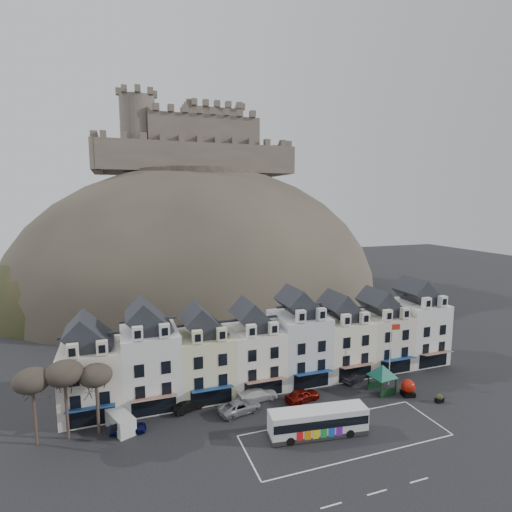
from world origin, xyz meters
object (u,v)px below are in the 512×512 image
Objects in this scene: red_buoy at (408,387)px; car_maroon at (302,395)px; white_van at (121,422)px; car_silver at (240,407)px; car_black at (189,405)px; bus at (318,421)px; bus_shelter at (382,371)px; car_white at (257,394)px; flagpole at (391,349)px; car_charcoal at (354,378)px; car_navy at (128,427)px.

red_buoy is 13.88m from car_maroon.
car_silver is at bearing -26.23° from white_van.
bus is at bearing -149.58° from car_black.
car_maroon is (-13.49, 3.24, -0.33)m from red_buoy.
bus_shelter is 1.30× the size of white_van.
car_white is at bearing 164.01° from red_buoy.
bus is 9.80m from car_silver.
white_van is 16.41m from car_white.
car_silver is (-19.14, 1.33, -2.20)m from bus_shelter.
flagpole reaches higher than bus.
car_white is (8.54, -0.36, 0.12)m from car_black.
car_black is at bearing 165.13° from bus_shelter.
car_silver is at bearing 78.61° from car_maroon.
car_black is at bearing 168.13° from red_buoy.
flagpole reaches higher than red_buoy.
car_white is (-18.77, 5.38, -0.34)m from red_buoy.
red_buoy is 0.48× the size of car_maroon.
flagpole is 2.21× the size of car_black.
red_buoy is at bearing -163.06° from car_charcoal.
car_charcoal is (-4.37, 5.68, -0.49)m from red_buoy.
car_navy is at bearing 88.56° from car_black.
bus reaches higher than car_navy.
bus reaches higher than car_charcoal.
car_maroon reaches higher than car_charcoal.
red_buoy is at bearing -114.91° from car_maroon.
red_buoy is 7.18m from car_charcoal.
flagpole is 35.11m from white_van.
car_navy is 20.88m from car_maroon.
bus_shelter reaches higher than car_white.
red_buoy is 35.37m from white_van.
flagpole is at bearing -102.04° from car_white.
car_maroon is (-10.90, 1.33, -2.15)m from bus_shelter.
white_van is (-34.86, 0.76, -4.10)m from flagpole.
car_maroon is (13.82, -2.50, 0.12)m from car_black.
car_black is (-27.31, 5.74, -0.45)m from red_buoy.
car_navy is 0.95× the size of car_black.
car_navy reaches higher than car_charcoal.
car_charcoal is at bearing -111.11° from car_black.
red_buoy is 34.53m from car_navy.
bus_shelter is 3.44m from flagpole.
car_maroon is at bearing -121.20° from car_black.
car_white is 14.40m from car_charcoal.
car_black is (-12.15, 9.71, -1.00)m from bus.
white_van is 30.80m from car_charcoal.
car_navy is at bearing 171.54° from bus_shelter.
car_silver is (5.59, -2.50, 0.06)m from car_black.
bus_shelter reaches higher than car_charcoal.
bus is at bearing 155.57° from car_maroon.
car_black is 0.75× the size of car_white.
car_silver is 8.24m from car_maroon.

